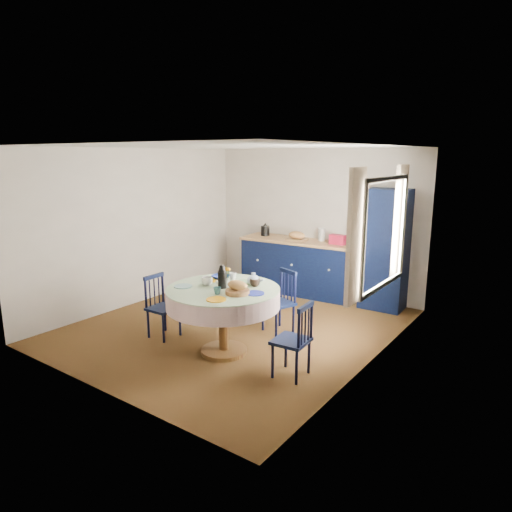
{
  "coord_description": "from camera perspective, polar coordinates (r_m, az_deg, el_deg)",
  "views": [
    {
      "loc": [
        3.81,
        -4.83,
        2.4
      ],
      "look_at": [
        0.21,
        0.2,
        1.02
      ],
      "focal_mm": 32.0,
      "sensor_mm": 36.0,
      "label": 1
    }
  ],
  "objects": [
    {
      "name": "wall_left",
      "position": [
        7.64,
        -14.54,
        3.53
      ],
      "size": [
        0.02,
        4.5,
        2.5
      ],
      "primitive_type": "cube",
      "color": "beige",
      "rests_on": "floor"
    },
    {
      "name": "dining_table",
      "position": [
        5.53,
        -4.05,
        -5.29
      ],
      "size": [
        1.37,
        1.37,
        1.11
      ],
      "color": "brown",
      "rests_on": "floor"
    },
    {
      "name": "chair_left",
      "position": [
        6.24,
        -11.73,
        -6.12
      ],
      "size": [
        0.36,
        0.38,
        0.84
      ],
      "rotation": [
        0.0,
        0.0,
        1.58
      ],
      "color": "black",
      "rests_on": "floor"
    },
    {
      "name": "wall_right",
      "position": [
        5.28,
        14.68,
        -0.4
      ],
      "size": [
        0.02,
        4.5,
        2.5
      ],
      "primitive_type": "cube",
      "color": "beige",
      "rests_on": "floor"
    },
    {
      "name": "chair_far",
      "position": [
        6.29,
        3.07,
        -5.63
      ],
      "size": [
        0.49,
        0.48,
        0.86
      ],
      "rotation": [
        0.0,
        0.0,
        -0.36
      ],
      "color": "black",
      "rests_on": "floor"
    },
    {
      "name": "floor",
      "position": [
        6.6,
        -2.53,
        -8.74
      ],
      "size": [
        4.5,
        4.5,
        0.0
      ],
      "primitive_type": "plane",
      "color": "black",
      "rests_on": "ground"
    },
    {
      "name": "chair_right",
      "position": [
        5.05,
        4.81,
        -10.36
      ],
      "size": [
        0.39,
        0.41,
        0.85
      ],
      "rotation": [
        0.0,
        0.0,
        -1.5
      ],
      "color": "black",
      "rests_on": "floor"
    },
    {
      "name": "ceiling",
      "position": [
        6.15,
        -2.76,
        13.51
      ],
      "size": [
        4.5,
        4.5,
        0.0
      ],
      "primitive_type": "plane",
      "rotation": [
        3.14,
        0.0,
        0.0
      ],
      "color": "white",
      "rests_on": "wall_back"
    },
    {
      "name": "pantry_cabinet",
      "position": [
        7.38,
        15.84,
        0.75
      ],
      "size": [
        0.68,
        0.5,
        1.89
      ],
      "rotation": [
        0.0,
        0.0,
        0.04
      ],
      "color": "black",
      "rests_on": "floor"
    },
    {
      "name": "window",
      "position": [
        5.52,
        15.52,
        3.01
      ],
      "size": [
        0.1,
        1.74,
        1.45
      ],
      "color": "white",
      "rests_on": "wall_right"
    },
    {
      "name": "mug_b",
      "position": [
        5.26,
        -4.86,
        -4.35
      ],
      "size": [
        0.09,
        0.09,
        0.08
      ],
      "primitive_type": "imported",
      "color": "#31636E",
      "rests_on": "dining_table"
    },
    {
      "name": "wall_back",
      "position": [
        8.12,
        7.26,
        4.34
      ],
      "size": [
        4.0,
        0.02,
        2.5
      ],
      "primitive_type": "cube",
      "color": "beige",
      "rests_on": "floor"
    },
    {
      "name": "mug_a",
      "position": [
        5.61,
        -6.14,
        -3.15
      ],
      "size": [
        0.13,
        0.13,
        0.11
      ],
      "primitive_type": "imported",
      "color": "silver",
      "rests_on": "dining_table"
    },
    {
      "name": "mug_c",
      "position": [
        5.54,
        -0.14,
        -3.32
      ],
      "size": [
        0.13,
        0.13,
        0.1
      ],
      "primitive_type": "imported",
      "color": "black",
      "rests_on": "dining_table"
    },
    {
      "name": "cobalt_bowl",
      "position": [
        5.87,
        -4.41,
        -2.66
      ],
      "size": [
        0.23,
        0.23,
        0.06
      ],
      "primitive_type": "imported",
      "color": "navy",
      "rests_on": "dining_table"
    },
    {
      "name": "mug_d",
      "position": [
        5.86,
        -2.91,
        -2.52
      ],
      "size": [
        0.09,
        0.09,
        0.09
      ],
      "primitive_type": "imported",
      "color": "silver",
      "rests_on": "dining_table"
    },
    {
      "name": "kitchen_counter",
      "position": [
        8.06,
        5.5,
        -1.21
      ],
      "size": [
        2.16,
        0.8,
        1.19
      ],
      "rotation": [
        0.0,
        0.0,
        0.07
      ],
      "color": "black",
      "rests_on": "floor"
    }
  ]
}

